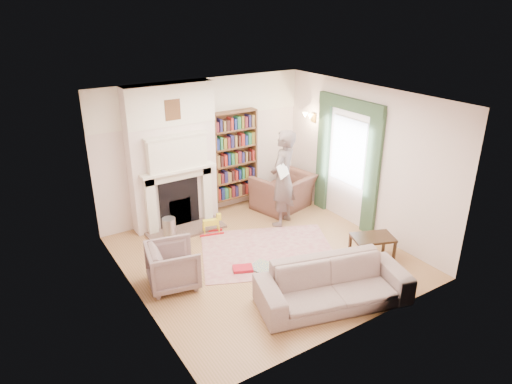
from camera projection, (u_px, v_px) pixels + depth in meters
floor at (264, 257)px, 8.04m from camera, size 4.50×4.50×0.00m
ceiling at (265, 98)px, 6.95m from camera, size 4.50×4.50×0.00m
wall_back at (203, 148)px, 9.25m from camera, size 4.50×0.00×4.50m
wall_front at (362, 239)px, 5.75m from camera, size 4.50×0.00×4.50m
wall_left at (130, 215)px, 6.39m from camera, size 0.00×4.50×4.50m
wall_right at (363, 159)px, 8.61m from camera, size 0.00×4.50×4.50m
fireplace at (173, 158)px, 8.73m from camera, size 1.70×0.58×2.80m
bookcase at (234, 155)px, 9.55m from camera, size 1.00×0.24×1.85m
window at (348, 152)px, 8.89m from camera, size 0.02×0.90×1.30m
curtain_left at (372, 175)px, 8.43m from camera, size 0.07×0.32×2.40m
curtain_right at (323, 155)px, 9.52m from camera, size 0.07×0.32×2.40m
pelmet at (351, 104)px, 8.51m from camera, size 0.09×1.70×0.24m
wall_sconce at (306, 119)px, 9.47m from camera, size 0.20×0.24×0.24m
rug at (268, 251)px, 8.20m from camera, size 2.86×2.58×0.01m
armchair_reading at (283, 192)px, 9.79m from camera, size 1.38×1.28×0.75m
armchair_left at (173, 265)px, 7.12m from camera, size 0.91×0.89×0.70m
sofa at (333, 284)px, 6.69m from camera, size 2.39×1.45×0.65m
man_reading at (283, 178)px, 8.87m from camera, size 0.85×0.76×1.95m
newspaper at (283, 170)px, 8.54m from camera, size 0.37×0.27×0.25m
coffee_table at (372, 248)px, 7.87m from camera, size 0.82×0.68×0.45m
paraffin_heater at (170, 232)px, 8.31m from camera, size 0.30×0.30×0.55m
rocking_horse at (211, 224)px, 8.74m from camera, size 0.50×0.31×0.41m
board_game at (262, 267)px, 7.68m from camera, size 0.48×0.48×0.03m
game_box_lid at (243, 269)px, 7.61m from camera, size 0.39×0.33×0.05m
comic_annuals at (292, 264)px, 7.77m from camera, size 0.69×0.54×0.02m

